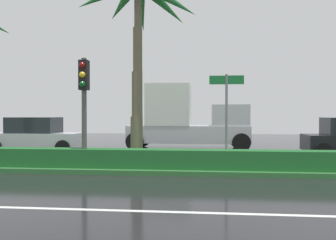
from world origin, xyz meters
The scene contains 9 objects.
ground_plane centered at (0.00, 9.00, -0.05)m, with size 90.00×42.00×0.10m, color black.
near_lane_divider_stripe centered at (0.00, 2.00, 0.00)m, with size 81.00×0.14×0.01m, color white.
median_strip centered at (0.00, 8.00, 0.07)m, with size 85.50×4.00×0.15m, color #2D6B33.
median_hedge centered at (0.00, 6.60, 0.45)m, with size 76.50×0.70×0.60m.
palm_tree_mid_left centered at (-4.50, 8.42, 5.93)m, with size 4.70×4.61×7.10m.
traffic_signal_median_left centered at (-5.90, 6.50, 2.58)m, with size 0.28×0.43×3.53m.
street_name_sign centered at (-1.33, 6.94, 2.08)m, with size 1.10×0.08×3.00m.
car_in_traffic_leading centered at (-10.23, 12.13, 0.83)m, with size 4.30×2.02×1.72m.
box_truck_lead centered at (-3.00, 14.72, 1.55)m, with size 6.40×2.64×3.46m.
Camera 1 is at (-1.99, -4.92, 1.87)m, focal length 39.09 mm.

